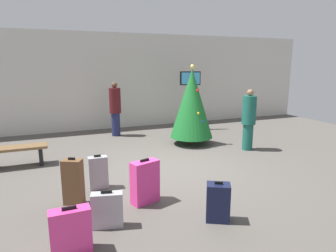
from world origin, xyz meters
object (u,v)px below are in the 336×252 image
Objects in this scene: flight_info_kiosk at (190,91)px; traveller_1 at (249,119)px; waiting_bench at (18,152)px; suitcase_3 at (218,202)px; suitcase_0 at (98,173)px; suitcase_4 at (73,182)px; suitcase_1 at (71,231)px; traveller_0 at (115,108)px; suitcase_5 at (107,210)px; holiday_tree at (192,103)px; suitcase_2 at (145,182)px.

traveller_1 is at bearing -83.22° from flight_info_kiosk.
suitcase_3 is (3.06, -3.82, -0.06)m from waiting_bench.
suitcase_0 is (-4.27, -1.10, -0.57)m from traveller_1.
suitcase_3 is at bearing -34.77° from suitcase_4.
traveller_1 reaches higher than suitcase_1.
flight_info_kiosk is at bearing 96.78° from traveller_1.
flight_info_kiosk is 2.75m from traveller_0.
suitcase_3 is 1.66m from suitcase_5.
waiting_bench is 1.95× the size of suitcase_0.
holiday_tree is at bearing 69.13° from suitcase_3.
suitcase_0 is (-3.08, -2.23, -0.90)m from holiday_tree.
flight_info_kiosk is 6.43m from suitcase_4.
holiday_tree reaches higher than suitcase_1.
suitcase_4 is 1.03m from suitcase_5.
suitcase_0 is 1.99m from suitcase_1.
flight_info_kiosk reaches higher than traveller_0.
suitcase_2 is (-2.42, -3.13, -0.84)m from holiday_tree.
suitcase_2 is at bearing 130.87° from suitcase_3.
suitcase_1 is at bearing -106.99° from traveller_0.
traveller_1 reaches higher than suitcase_4.
suitcase_5 is (-4.36, -2.55, -0.62)m from traveller_1.
suitcase_0 is (-3.91, -4.07, -1.09)m from flight_info_kiosk.
flight_info_kiosk is 6.91m from suitcase_5.
traveller_0 is 4.28m from traveller_1.
traveller_1 reaches higher than suitcase_5.
suitcase_3 is at bearing -15.42° from suitcase_5.
flight_info_kiosk is 2.66× the size of suitcase_2.
holiday_tree is 1.39× the size of traveller_1.
traveller_1 is 2.65× the size of suitcase_1.
suitcase_2 is at bearing -96.24° from traveller_0.
suitcase_0 is 2.41m from suitcase_3.
suitcase_0 is 0.70m from suitcase_4.
holiday_tree is 3.49× the size of suitcase_0.
holiday_tree is 2.03m from flight_info_kiosk.
suitcase_0 is 0.85× the size of suitcase_2.
suitcase_3 is (0.30, -5.98, -0.64)m from traveller_0.
suitcase_1 is 1.62m from suitcase_2.
suitcase_5 is at bearing -67.10° from suitcase_4.
holiday_tree is at bearing -114.46° from flight_info_kiosk.
suitcase_4 is (-0.49, -0.50, 0.08)m from suitcase_0.
suitcase_3 is at bearing -132.71° from traveller_1.
holiday_tree reaches higher than suitcase_0.
traveller_1 is (1.19, -1.13, -0.34)m from holiday_tree.
traveller_0 is at bearing 92.91° from suitcase_3.
suitcase_3 is (-2.41, -5.96, -1.11)m from flight_info_kiosk.
flight_info_kiosk is 3.29× the size of suitcase_1.
suitcase_4 reaches higher than suitcase_5.
suitcase_1 is at bearing -95.58° from suitcase_4.
traveller_1 reaches higher than suitcase_2.
holiday_tree is at bearing 49.26° from suitcase_5.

